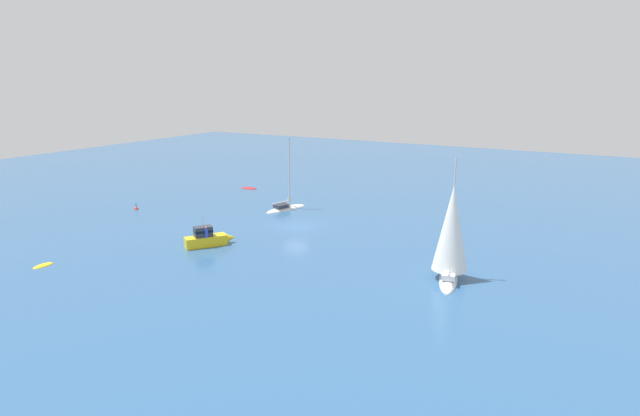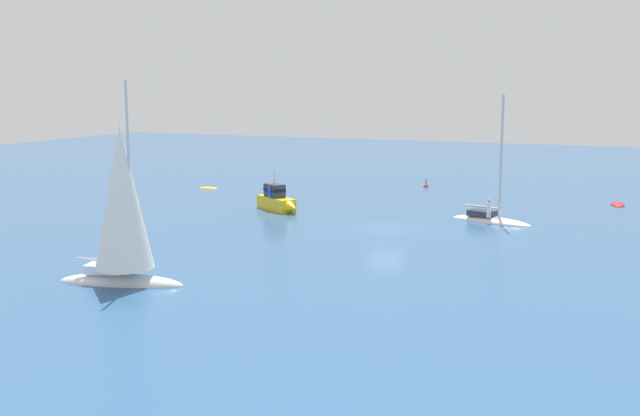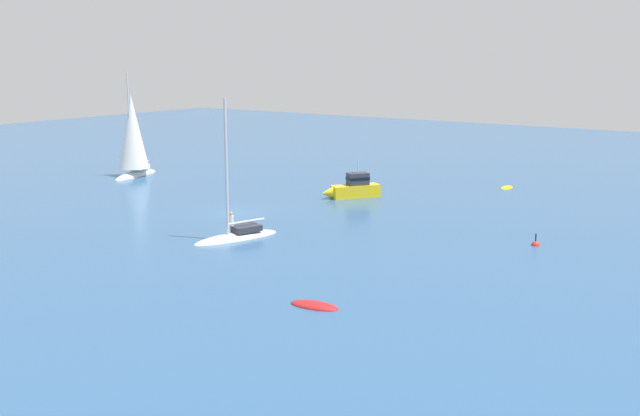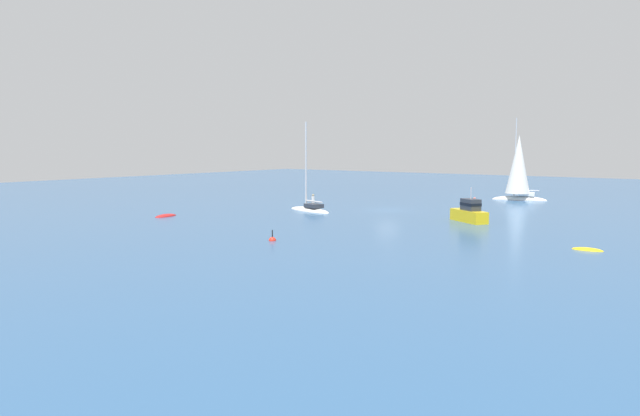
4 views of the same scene
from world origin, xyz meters
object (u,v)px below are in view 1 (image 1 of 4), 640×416
(skiff, at_px, (43,266))
(cabin_cruiser, at_px, (208,238))
(rib, at_px, (249,189))
(channel_buoy, at_px, (136,209))
(sloop, at_px, (451,236))
(yacht, at_px, (286,208))

(skiff, distance_m, cabin_cruiser, 14.86)
(rib, relative_size, channel_buoy, 2.59)
(rib, relative_size, cabin_cruiser, 0.55)
(sloop, xyz_separation_m, cabin_cruiser, (-23.53, -3.01, -2.96))
(rib, bearing_deg, cabin_cruiser, -68.88)
(sloop, relative_size, cabin_cruiser, 2.21)
(skiff, bearing_deg, rib, -174.49)
(rib, bearing_deg, yacht, -41.77)
(cabin_cruiser, bearing_deg, rib, 63.19)
(cabin_cruiser, bearing_deg, yacht, 39.63)
(cabin_cruiser, bearing_deg, channel_buoy, 103.40)
(sloop, height_order, cabin_cruiser, sloop)
(sloop, distance_m, cabin_cruiser, 23.91)
(skiff, height_order, rib, rib)
(skiff, xyz_separation_m, cabin_cruiser, (9.02, 11.79, 0.80))
(cabin_cruiser, relative_size, channel_buoy, 4.67)
(sloop, xyz_separation_m, yacht, (-25.02, 13.46, -3.53))
(skiff, distance_m, yacht, 29.25)
(rib, distance_m, channel_buoy, 18.22)
(yacht, bearing_deg, cabin_cruiser, -157.92)
(sloop, relative_size, skiff, 5.54)
(skiff, bearing_deg, yacht, 163.59)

